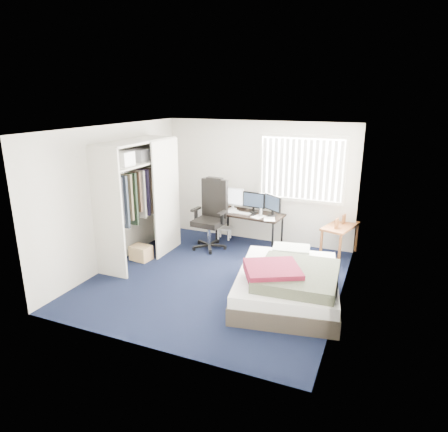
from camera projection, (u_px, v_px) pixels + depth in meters
ground at (217, 278)px, 6.76m from camera, size 4.20×4.20×0.00m
room_shell at (217, 192)px, 6.33m from camera, size 4.20×4.20×4.20m
window_assembly at (301, 169)px, 7.77m from camera, size 1.72×0.09×1.32m
closet at (139, 189)px, 7.23m from camera, size 0.64×1.84×2.22m
desk at (250, 211)px, 8.12m from camera, size 1.43×0.77×1.14m
office_chair at (211, 221)px, 8.03m from camera, size 0.71×0.71×1.41m
footstool at (224, 230)px, 8.58m from camera, size 0.34×0.29×0.25m
nightstand at (340, 229)px, 7.59m from camera, size 0.67×0.98×0.79m
bed at (288, 282)px, 6.00m from camera, size 1.80×2.20×0.65m
pine_box at (141, 253)px, 7.50m from camera, size 0.40×0.32×0.28m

